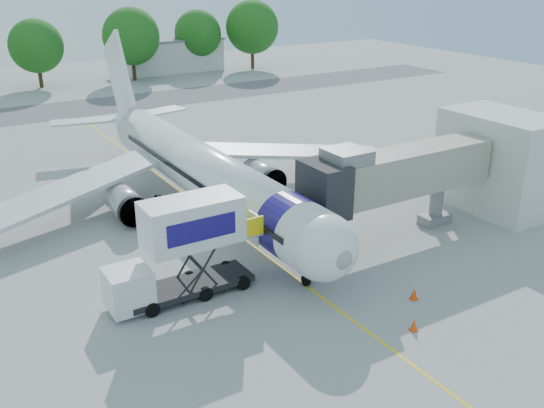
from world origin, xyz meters
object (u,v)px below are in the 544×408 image
catering_hiloader (182,250)px  jet_bridge (389,175)px  ground_tug (474,336)px  aircraft (200,170)px

catering_hiloader → jet_bridge: bearing=0.0°
catering_hiloader → ground_tug: 15.08m
aircraft → ground_tug: bearing=-81.9°
aircraft → catering_hiloader: aircraft is taller
aircraft → jet_bridge: size_ratio=2.71×
aircraft → catering_hiloader: size_ratio=4.44×
jet_bridge → ground_tug: size_ratio=3.75×
aircraft → catering_hiloader: (-6.27, -11.12, -0.19)m
catering_hiloader → ground_tug: (9.52, -11.52, -2.06)m
aircraft → ground_tug: (3.24, -22.64, -2.25)m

